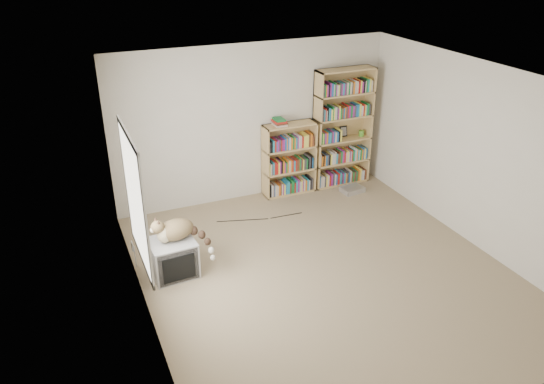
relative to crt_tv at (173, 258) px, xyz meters
name	(u,v)px	position (x,y,z in m)	size (l,w,h in m)	color
floor	(325,272)	(1.80, -0.75, -0.24)	(4.50, 5.00, 0.01)	#9D8A6A
wall_back	(253,123)	(1.80, 1.75, 1.01)	(4.50, 0.02, 2.50)	silver
wall_front	(482,307)	(1.80, -3.25, 1.01)	(4.50, 0.02, 2.50)	silver
wall_left	(139,221)	(-0.45, -0.75, 1.01)	(0.02, 5.00, 2.50)	silver
wall_right	(478,157)	(4.05, -0.75, 1.01)	(0.02, 5.00, 2.50)	silver
ceiling	(336,80)	(1.80, -0.75, 2.26)	(4.50, 5.00, 0.02)	white
window	(135,200)	(-0.44, -0.55, 1.16)	(0.02, 1.22, 1.52)	white
crt_tv	(173,258)	(0.00, 0.00, 0.00)	(0.58, 0.54, 0.48)	#A6A6A9
cat	(181,232)	(0.13, 0.00, 0.34)	(0.75, 0.51, 0.57)	#3A2A17
bookcase_tall	(342,131)	(3.35, 1.61, 0.70)	(1.00, 0.30, 2.00)	tan
bookcase_short	(289,162)	(2.36, 1.61, 0.31)	(0.88, 0.30, 1.21)	tan
book_stack	(280,122)	(2.20, 1.61, 1.02)	(0.20, 0.26, 0.11)	red
green_mug	(361,133)	(3.71, 1.59, 0.63)	(0.09, 0.09, 0.10)	#58A930
framed_print	(343,131)	(3.42, 1.69, 0.67)	(0.14, 0.01, 0.18)	black
dvd_player	(352,189)	(3.36, 1.18, -0.20)	(0.37, 0.26, 0.08)	silver
wall_outlet	(132,246)	(-0.44, 0.34, 0.08)	(0.01, 0.08, 0.13)	silver
floor_cables	(262,226)	(1.51, 0.69, -0.24)	(1.20, 0.70, 0.01)	black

